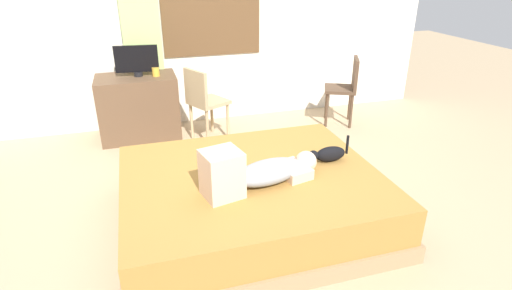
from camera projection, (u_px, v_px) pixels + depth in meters
ground_plane at (247, 225)px, 3.27m from camera, size 16.00×16.00×0.00m
back_wall_with_window at (190, 6)px, 4.87m from camera, size 6.40×0.14×2.90m
bed at (251, 198)px, 3.24m from camera, size 2.03×1.70×0.43m
person_lying at (257, 172)px, 2.95m from camera, size 0.94×0.44×0.34m
cat at (328, 154)px, 3.32m from camera, size 0.36×0.11×0.21m
desk at (139, 107)px, 4.78m from camera, size 0.90×0.56×0.74m
tv_monitor at (137, 60)px, 4.56m from camera, size 0.48×0.10×0.35m
cup at (156, 72)px, 4.62m from camera, size 0.08×0.08×0.10m
chair_by_desk at (204, 99)px, 4.60m from camera, size 0.51×0.51×0.86m
chair_spare at (346, 86)px, 5.10m from camera, size 0.51×0.51×0.86m
curtain_left at (140, 20)px, 4.66m from camera, size 0.44×0.06×2.65m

